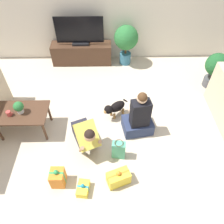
% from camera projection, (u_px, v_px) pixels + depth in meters
% --- Properties ---
extents(ground_plane, '(16.00, 16.00, 0.00)m').
position_uv_depth(ground_plane, '(109.00, 137.00, 3.95)').
color(ground_plane, beige).
extents(wall_back, '(8.40, 0.06, 2.60)m').
position_uv_depth(wall_back, '(107.00, 5.00, 4.80)').
color(wall_back, beige).
rests_on(wall_back, ground_plane).
extents(coffee_table, '(0.91, 0.58, 0.47)m').
position_uv_depth(coffee_table, '(22.00, 114.00, 3.77)').
color(coffee_table, '#472D1E').
rests_on(coffee_table, ground_plane).
extents(tv_console, '(1.44, 0.39, 0.50)m').
position_uv_depth(tv_console, '(82.00, 53.00, 5.38)').
color(tv_console, '#472D1E').
rests_on(tv_console, ground_plane).
extents(tv, '(1.10, 0.20, 0.66)m').
position_uv_depth(tv, '(80.00, 33.00, 4.98)').
color(tv, black).
rests_on(tv, tv_console).
extents(potted_plant_corner_right, '(0.48, 0.48, 0.79)m').
position_uv_depth(potted_plant_corner_right, '(216.00, 67.00, 4.59)').
color(potted_plant_corner_right, '#4C4C51').
rests_on(potted_plant_corner_right, ground_plane).
extents(potted_plant_back_right, '(0.56, 0.56, 0.97)m').
position_uv_depth(potted_plant_back_right, '(126.00, 40.00, 5.08)').
color(potted_plant_back_right, '#336B84').
rests_on(potted_plant_back_right, ground_plane).
extents(person_kneeling, '(0.57, 0.79, 0.73)m').
position_uv_depth(person_kneeling, '(85.00, 135.00, 3.59)').
color(person_kneeling, '#23232D').
rests_on(person_kneeling, ground_plane).
extents(person_sitting, '(0.58, 0.54, 0.95)m').
position_uv_depth(person_sitting, '(139.00, 118.00, 3.81)').
color(person_sitting, '#283351').
rests_on(person_sitting, ground_plane).
extents(dog, '(0.47, 0.38, 0.35)m').
position_uv_depth(dog, '(115.00, 108.00, 4.14)').
color(dog, black).
rests_on(dog, ground_plane).
extents(gift_box_a, '(0.21, 0.22, 0.35)m').
position_uv_depth(gift_box_a, '(58.00, 178.00, 3.25)').
color(gift_box_a, orange).
rests_on(gift_box_a, ground_plane).
extents(gift_box_b, '(0.20, 0.27, 0.18)m').
position_uv_depth(gift_box_b, '(83.00, 188.00, 3.23)').
color(gift_box_b, yellow).
rests_on(gift_box_b, ground_plane).
extents(gift_box_c, '(0.39, 0.30, 0.30)m').
position_uv_depth(gift_box_c, '(118.00, 178.00, 3.28)').
color(gift_box_c, yellow).
rests_on(gift_box_c, ground_plane).
extents(gift_bag_a, '(0.23, 0.16, 0.38)m').
position_uv_depth(gift_bag_a, '(119.00, 150.00, 3.55)').
color(gift_bag_a, '#4CA384').
rests_on(gift_bag_a, ground_plane).
extents(mug, '(0.12, 0.08, 0.09)m').
position_uv_depth(mug, '(9.00, 113.00, 3.65)').
color(mug, '#B23D38').
rests_on(mug, coffee_table).
extents(tabletop_plant, '(0.17, 0.17, 0.22)m').
position_uv_depth(tabletop_plant, '(19.00, 107.00, 3.64)').
color(tabletop_plant, beige).
rests_on(tabletop_plant, coffee_table).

